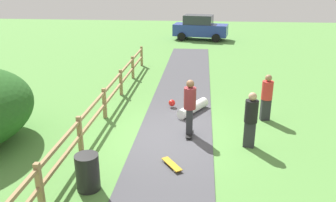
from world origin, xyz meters
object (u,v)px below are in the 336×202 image
Objects in this scene: skater_riding at (190,105)px; skater_fallen at (191,108)px; bystander_black at (251,118)px; skateboard_loose at (172,164)px; bystander_red at (267,96)px; trash_bin at (88,172)px; parked_car_blue at (200,27)px.

skater_fallen is (-0.00, 1.96, -0.84)m from skater_riding.
skater_riding reaches higher than bystander_black.
bystander_red reaches higher than skateboard_loose.
skater_riding is 1.10× the size of bystander_red.
skater_riding is 2.25m from skateboard_loose.
skateboard_loose is (-0.38, -2.00, -0.95)m from skater_riding.
skateboard_loose is 4.70m from bystander_red.
bystander_black is at bearing -110.75° from bystander_red.
skater_fallen is (2.26, 5.15, -0.25)m from trash_bin.
skater_fallen is 0.95× the size of bystander_black.
bystander_red is 0.37× the size of parked_car_blue.
skater_riding is 1.12× the size of skater_fallen.
parked_car_blue reaches higher than bystander_black.
trash_bin is 0.20× the size of parked_car_blue.
parked_car_blue is (0.10, 15.83, 0.76)m from skater_fallen.
bystander_red is (2.60, 1.54, -0.13)m from skater_riding.
skater_fallen is at bearing 170.77° from bystander_red.
bystander_red is (4.86, 4.72, 0.46)m from trash_bin.
trash_bin is at bearing -96.42° from parked_car_blue.
skater_fallen is 15.85m from parked_car_blue.
parked_car_blue is at bearing 98.75° from bystander_red.
parked_car_blue is at bearing 83.58° from trash_bin.
trash_bin is 21.12m from parked_car_blue.
bystander_black is at bearing 32.58° from trash_bin.
bystander_red is at bearing 69.25° from bystander_black.
parked_car_blue is (2.36, 20.98, 0.51)m from trash_bin.
bystander_red is at bearing 49.89° from skateboard_loose.
parked_car_blue reaches higher than skateboard_loose.
bystander_red reaches higher than trash_bin.
skater_fallen is 2.10× the size of skateboard_loose.
skater_fallen is 2.73m from bystander_red.
skateboard_loose is 0.17× the size of parked_car_blue.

